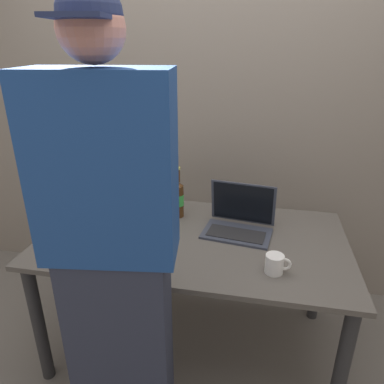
{
  "coord_description": "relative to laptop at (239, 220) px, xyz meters",
  "views": [
    {
      "loc": [
        0.31,
        -1.59,
        1.66
      ],
      "look_at": [
        -0.01,
        0.0,
        0.98
      ],
      "focal_mm": 33.3,
      "sensor_mm": 36.0,
      "label": 1
    }
  ],
  "objects": [
    {
      "name": "laptop",
      "position": [
        0.0,
        0.0,
        0.0
      ],
      "size": [
        0.38,
        0.3,
        0.25
      ],
      "color": "#383D4C",
      "rests_on": "desk"
    },
    {
      "name": "beer_bottle_brown",
      "position": [
        -0.36,
        0.1,
        0.05
      ],
      "size": [
        0.07,
        0.07,
        0.3
      ],
      "color": "#472B14",
      "rests_on": "desk"
    },
    {
      "name": "desk",
      "position": [
        -0.23,
        -0.11,
        -0.16
      ],
      "size": [
        1.57,
        0.87,
        0.73
      ],
      "color": "#56514C",
      "rests_on": "ground"
    },
    {
      "name": "ground_plane",
      "position": [
        -0.23,
        -0.11,
        -0.79
      ],
      "size": [
        8.0,
        8.0,
        0.0
      ],
      "primitive_type": "plane",
      "color": "slate",
      "rests_on": "ground"
    },
    {
      "name": "beer_bottle_dark",
      "position": [
        -0.44,
        -0.01,
        0.05
      ],
      "size": [
        0.07,
        0.07,
        0.3
      ],
      "color": "#1E5123",
      "rests_on": "desk"
    },
    {
      "name": "coffee_mug",
      "position": [
        0.18,
        -0.35,
        -0.02
      ],
      "size": [
        0.11,
        0.08,
        0.09
      ],
      "color": "white",
      "rests_on": "desk"
    },
    {
      "name": "beer_bottle_green",
      "position": [
        -0.48,
        0.08,
        0.06
      ],
      "size": [
        0.06,
        0.06,
        0.31
      ],
      "color": "#333333",
      "rests_on": "desk"
    },
    {
      "name": "person_figure",
      "position": [
        -0.4,
        -0.71,
        0.13
      ],
      "size": [
        0.47,
        0.31,
        1.83
      ],
      "color": "#2D3347",
      "rests_on": "ground"
    },
    {
      "name": "back_wall",
      "position": [
        -0.23,
        0.63,
        0.51
      ],
      "size": [
        6.0,
        0.1,
        2.6
      ],
      "primitive_type": "cube",
      "color": "gray",
      "rests_on": "ground"
    }
  ]
}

